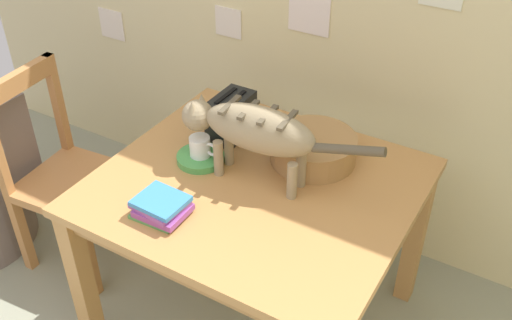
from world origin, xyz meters
The scene contains 9 objects.
dining_table centered at (-0.02, 1.29, 0.64)m, with size 1.10×0.99×0.73m.
cat centered at (-0.05, 1.31, 0.93)m, with size 0.75×0.16×0.30m.
saucer_bowl centered at (-0.27, 1.30, 0.74)m, with size 0.18×0.18×0.03m, color #489D4B.
coffee_mug centered at (-0.27, 1.30, 0.80)m, with size 0.12×0.08×0.08m.
magazine centered at (-0.36, 1.61, 0.73)m, with size 0.27×0.21×0.01m, color yellow.
book_stack centered at (-0.21, 0.98, 0.76)m, with size 0.18×0.16×0.07m.
wicker_basket centered at (0.09, 1.52, 0.78)m, with size 0.32×0.32×0.10m.
toaster centered at (-0.27, 1.51, 0.82)m, with size 0.12×0.20×0.18m.
wooden_chair_near centered at (-0.96, 1.21, 0.45)m, with size 0.46×0.46×0.92m.
Camera 1 is at (0.83, -0.15, 2.02)m, focal length 41.36 mm.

